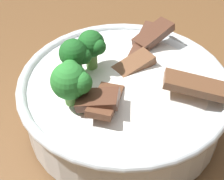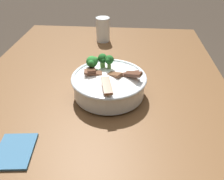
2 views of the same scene
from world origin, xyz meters
name	(u,v)px [view 1 (image 1 of 2)]	position (x,y,z in m)	size (l,w,h in m)	color
rice_bowl	(126,95)	(0.00, 0.04, 0.79)	(0.26, 0.26, 0.13)	silver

